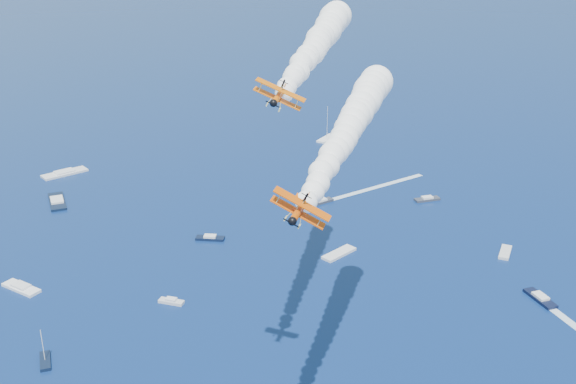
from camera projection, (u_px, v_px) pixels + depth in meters
biplane_lead at (278, 96)px, 95.87m from camera, size 10.33×10.74×7.31m
biplane_trail at (299, 210)px, 81.44m from camera, size 10.16×10.73×7.56m
smoke_trail_lead at (314, 47)px, 118.94m from camera, size 55.28×54.29×9.99m
smoke_trail_trail at (348, 130)px, 104.07m from camera, size 55.20×52.42×9.99m
spectator_boats at (105, 243)px, 185.14m from camera, size 239.88×188.15×0.70m
boat_wakes at (223, 345)px, 142.56m from camera, size 193.14×115.12×0.04m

